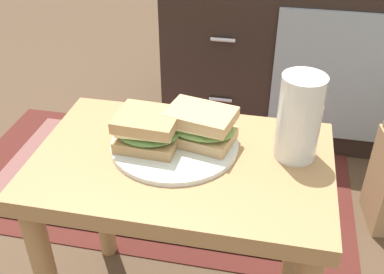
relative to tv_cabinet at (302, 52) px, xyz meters
name	(u,v)px	position (x,y,z in m)	size (l,w,h in m)	color
side_table	(183,195)	(-0.24, -0.95, 0.08)	(0.56, 0.36, 0.46)	#A37A4C
tv_cabinet	(302,52)	(0.00, 0.00, 0.00)	(0.96, 0.46, 0.58)	black
area_rug	(155,178)	(-0.44, -0.48, -0.29)	(1.27, 0.67, 0.01)	#4C1E19
plate	(175,144)	(-0.26, -0.91, 0.17)	(0.25, 0.25, 0.01)	silver
sandwich_front	(148,130)	(-0.31, -0.93, 0.21)	(0.13, 0.11, 0.07)	tan
sandwich_back	(200,126)	(-0.21, -0.90, 0.21)	(0.15, 0.12, 0.07)	tan
beer_glass	(299,119)	(-0.03, -0.89, 0.25)	(0.08, 0.08, 0.16)	silver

